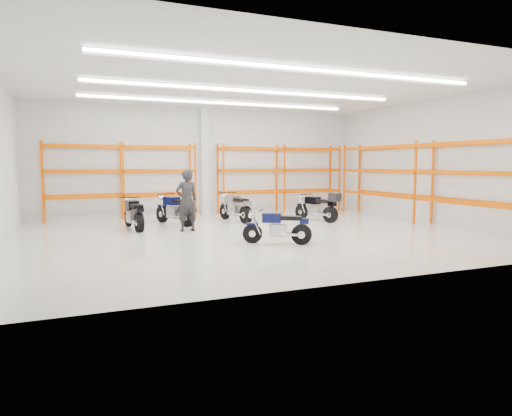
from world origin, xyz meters
name	(u,v)px	position (x,y,z in m)	size (l,w,h in m)	color
ground	(258,234)	(0.00, 0.00, 0.00)	(14.00, 14.00, 0.00)	beige
room_shell	(257,127)	(0.00, 0.03, 3.28)	(14.02, 12.02, 4.51)	silver
motorcycle_main	(280,228)	(-0.11, -1.84, 0.43)	(1.67, 1.11, 0.92)	black
motorcycle_back_a	(134,215)	(-3.38, 2.45, 0.49)	(0.70, 2.11, 1.04)	black
motorcycle_back_b	(176,211)	(-1.85, 3.09, 0.51)	(1.04, 2.11, 1.09)	black
motorcycle_back_c	(236,208)	(0.43, 3.11, 0.50)	(0.75, 2.17, 1.07)	black
motorcycle_back_d	(319,208)	(3.34, 1.98, 0.52)	(0.98, 2.09, 1.10)	black
standing_man	(187,200)	(-1.86, 1.46, 0.99)	(0.72, 0.47, 1.98)	black
structural_column	(204,162)	(0.00, 5.82, 2.25)	(0.32, 0.32, 4.50)	white
pallet_racking_back_left	(122,174)	(-3.40, 5.48, 1.79)	(5.67, 0.87, 3.00)	#DF4B00
pallet_racking_back_right	(281,172)	(3.40, 5.48, 1.79)	(5.67, 0.87, 3.00)	#DF4B00
pallet_racking_side	(424,173)	(6.48, 0.00, 1.81)	(0.87, 9.07, 3.00)	#DF4B00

